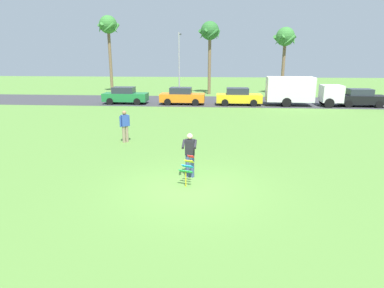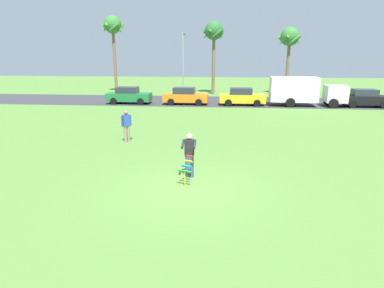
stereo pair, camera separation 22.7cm
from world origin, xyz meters
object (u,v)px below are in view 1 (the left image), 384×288
Objects in this scene: person_kite_flyer at (190,154)px; palm_tree_right_near at (210,34)px; parked_car_orange at (182,96)px; parked_car_black at (360,98)px; palm_tree_centre_far at (285,39)px; person_walker_near at (125,125)px; palm_tree_left_near at (108,28)px; streetlight_pole at (179,60)px; kite_held at (188,167)px; parked_truck_white_box at (299,90)px; parked_car_green at (125,96)px; parked_car_yellow at (239,97)px.

palm_tree_right_near is (-0.13, 27.93, 5.95)m from person_kite_flyer.
parked_car_orange is 16.34m from parked_car_black.
palm_tree_centre_far is 4.41× the size of person_walker_near.
palm_tree_centre_far is at bearing 61.80° from person_walker_near.
palm_tree_centre_far is at bearing -1.53° from palm_tree_left_near.
palm_tree_centre_far is at bearing 39.14° from parked_car_orange.
streetlight_pole is 4.05× the size of person_walker_near.
person_walker_near reaches higher than kite_held.
parked_car_black is at bearing 38.57° from person_walker_near.
streetlight_pole is at bearing 148.50° from parked_truck_white_box.
person_walker_near is at bearing -70.55° from palm_tree_left_near.
palm_tree_left_near reaches higher than person_walker_near.
parked_car_black is (5.54, 0.00, -0.64)m from parked_truck_white_box.
parked_car_orange is 0.55× the size of palm_tree_centre_far.
parked_car_green is at bearing -180.00° from parked_car_orange.
person_kite_flyer is at bearing 89.18° from kite_held.
palm_tree_left_near reaches higher than parked_car_yellow.
person_walker_near is at bearing -74.25° from parked_car_green.
kite_held is 0.13× the size of palm_tree_right_near.
parked_car_yellow is at bearing -31.79° from palm_tree_left_near.
parked_car_orange is 14.30m from person_walker_near.
parked_truck_white_box reaches higher than parked_car_green.
parked_car_yellow is at bearing 81.40° from person_kite_flyer.
parked_car_yellow reaches higher than kite_held.
person_kite_flyer reaches higher than parked_car_black.
kite_held is at bearing -67.36° from palm_tree_left_near.
person_walker_near is (-17.84, -14.22, 0.16)m from parked_car_black.
parked_car_black is (21.85, 0.00, 0.00)m from parked_car_green.
parked_car_yellow and parked_car_black have the same top height.
parked_car_yellow is (2.91, 19.97, 0.08)m from kite_held.
parked_car_black is 2.46× the size of person_walker_near.
palm_tree_left_near reaches higher than parked_truck_white_box.
palm_tree_right_near is 24.06m from person_walker_near.
parked_car_green is 12.42m from palm_tree_left_near.
kite_held is at bearing -112.79° from parked_truck_white_box.
parked_car_black is at bearing 0.01° from parked_car_yellow.
kite_held is at bearing -55.78° from person_walker_near.
parked_truck_white_box is at bearing -179.98° from parked_car_black.
palm_tree_centre_far is (5.55, 8.84, 5.50)m from parked_car_yellow.
person_walker_near is (-12.36, -23.06, -5.34)m from palm_tree_centre_far.
parked_car_orange is (-2.41, 19.97, 0.08)m from kite_held.
palm_tree_left_near is at bearing 136.32° from parked_car_orange.
palm_tree_left_near is at bearing 113.23° from person_kite_flyer.
parked_car_green is 9.11m from streetlight_pole.
parked_truck_white_box reaches higher than person_kite_flyer.
palm_tree_centre_far is at bearing 121.75° from parked_car_black.
parked_car_orange is 5.32m from parked_car_yellow.
streetlight_pole reaches higher than person_kite_flyer.
palm_tree_right_near is at bearing 109.02° from parked_car_yellow.
person_kite_flyer is 0.41× the size of parked_car_green.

